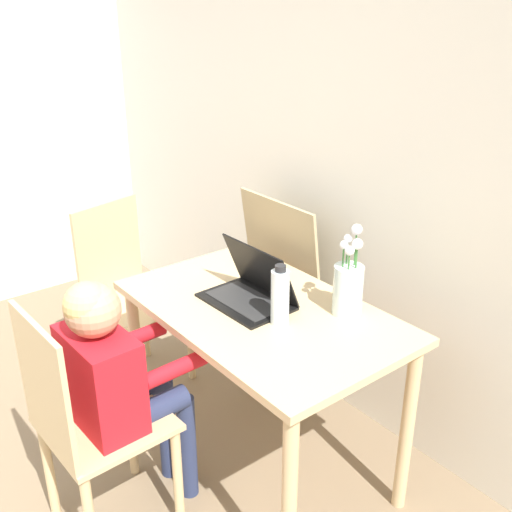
{
  "coord_description": "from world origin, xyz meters",
  "views": [
    {
      "loc": [
        1.54,
        0.37,
        1.81
      ],
      "look_at": [
        -0.06,
        1.63,
        0.93
      ],
      "focal_mm": 42.0,
      "sensor_mm": 36.0,
      "label": 1
    }
  ],
  "objects_px": {
    "person_seated": "(115,372)",
    "chair_spare": "(129,294)",
    "flower_vase": "(348,286)",
    "laptop": "(252,288)",
    "water_bottle": "(280,296)",
    "chair_occupied": "(87,425)"
  },
  "relations": [
    {
      "from": "chair_occupied",
      "to": "flower_vase",
      "type": "distance_m",
      "value": 1.03
    },
    {
      "from": "flower_vase",
      "to": "water_bottle",
      "type": "xyz_separation_m",
      "value": [
        -0.1,
        -0.24,
        -0.01
      ]
    },
    {
      "from": "chair_spare",
      "to": "laptop",
      "type": "distance_m",
      "value": 0.91
    },
    {
      "from": "chair_spare",
      "to": "laptop",
      "type": "bearing_deg",
      "value": -96.27
    },
    {
      "from": "person_seated",
      "to": "chair_spare",
      "type": "bearing_deg",
      "value": -31.31
    },
    {
      "from": "water_bottle",
      "to": "laptop",
      "type": "bearing_deg",
      "value": 172.12
    },
    {
      "from": "chair_occupied",
      "to": "laptop",
      "type": "xyz_separation_m",
      "value": [
        0.05,
        0.68,
        0.33
      ]
    },
    {
      "from": "chair_occupied",
      "to": "water_bottle",
      "type": "relative_size",
      "value": 4.09
    },
    {
      "from": "person_seated",
      "to": "laptop",
      "type": "relative_size",
      "value": 2.84
    },
    {
      "from": "flower_vase",
      "to": "chair_spare",
      "type": "bearing_deg",
      "value": -164.1
    },
    {
      "from": "chair_spare",
      "to": "water_bottle",
      "type": "distance_m",
      "value": 1.11
    },
    {
      "from": "chair_spare",
      "to": "flower_vase",
      "type": "relative_size",
      "value": 2.69
    },
    {
      "from": "flower_vase",
      "to": "person_seated",
      "type": "bearing_deg",
      "value": -114.2
    },
    {
      "from": "laptop",
      "to": "water_bottle",
      "type": "distance_m",
      "value": 0.2
    },
    {
      "from": "chair_occupied",
      "to": "person_seated",
      "type": "height_order",
      "value": "person_seated"
    },
    {
      "from": "laptop",
      "to": "water_bottle",
      "type": "xyz_separation_m",
      "value": [
        0.2,
        -0.03,
        0.05
      ]
    },
    {
      "from": "person_seated",
      "to": "water_bottle",
      "type": "bearing_deg",
      "value": -117.23
    },
    {
      "from": "flower_vase",
      "to": "chair_occupied",
      "type": "bearing_deg",
      "value": -110.91
    },
    {
      "from": "chair_spare",
      "to": "flower_vase",
      "type": "bearing_deg",
      "value": -87.88
    },
    {
      "from": "person_seated",
      "to": "flower_vase",
      "type": "bearing_deg",
      "value": -116.27
    },
    {
      "from": "laptop",
      "to": "person_seated",
      "type": "bearing_deg",
      "value": -97.12
    },
    {
      "from": "chair_spare",
      "to": "laptop",
      "type": "height_order",
      "value": "laptop"
    }
  ]
}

